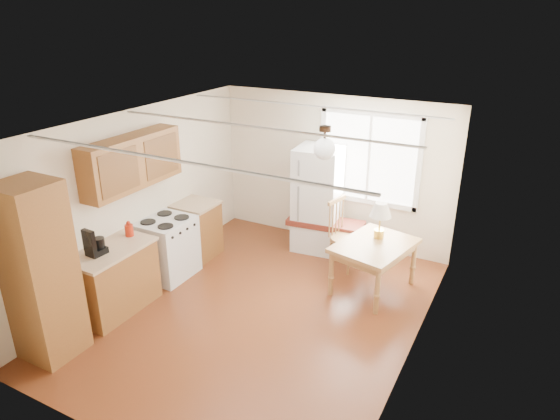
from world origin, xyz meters
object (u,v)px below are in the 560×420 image
Objects in this scene: bench at (326,224)px; dining_table at (374,250)px; refrigerator at (318,199)px; chair at (341,229)px.

dining_table reaches higher than bench.
bench is 0.97× the size of dining_table.
refrigerator reaches higher than chair.
chair reaches higher than bench.
refrigerator is 0.76m from chair.
refrigerator reaches higher than bench.
bench is 1.16× the size of chair.
refrigerator is 1.31× the size of dining_table.
chair is at bearing 159.27° from dining_table.
refrigerator reaches higher than dining_table.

